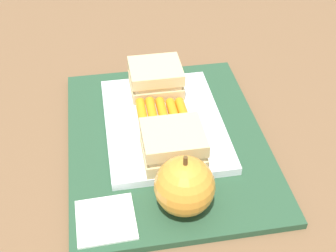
% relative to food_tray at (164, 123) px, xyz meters
% --- Properties ---
extents(ground_plane, '(2.40, 2.40, 0.00)m').
position_rel_food_tray_xyz_m(ground_plane, '(0.03, 0.00, -0.02)').
color(ground_plane, brown).
extents(lunchbag_mat, '(0.36, 0.28, 0.01)m').
position_rel_food_tray_xyz_m(lunchbag_mat, '(0.03, 0.00, -0.01)').
color(lunchbag_mat, '#284C33').
rests_on(lunchbag_mat, ground_plane).
extents(food_tray, '(0.23, 0.17, 0.01)m').
position_rel_food_tray_xyz_m(food_tray, '(0.00, 0.00, 0.00)').
color(food_tray, white).
rests_on(food_tray, lunchbag_mat).
extents(sandwich_half_left, '(0.07, 0.08, 0.04)m').
position_rel_food_tray_xyz_m(sandwich_half_left, '(-0.08, 0.00, 0.03)').
color(sandwich_half_left, '#DBC189').
rests_on(sandwich_half_left, food_tray).
extents(sandwich_half_right, '(0.07, 0.08, 0.04)m').
position_rel_food_tray_xyz_m(sandwich_half_right, '(0.08, 0.00, 0.03)').
color(sandwich_half_right, '#DBC189').
rests_on(sandwich_half_right, food_tray).
extents(carrot_sticks_bundle, '(0.08, 0.07, 0.02)m').
position_rel_food_tray_xyz_m(carrot_sticks_bundle, '(0.00, -0.00, 0.01)').
color(carrot_sticks_bundle, orange).
rests_on(carrot_sticks_bundle, food_tray).
extents(apple, '(0.07, 0.07, 0.08)m').
position_rel_food_tray_xyz_m(apple, '(0.15, -0.00, 0.03)').
color(apple, gold).
rests_on(apple, lunchbag_mat).
extents(paper_napkin, '(0.07, 0.07, 0.00)m').
position_rel_food_tray_xyz_m(paper_napkin, '(0.16, -0.10, -0.00)').
color(paper_napkin, white).
rests_on(paper_napkin, lunchbag_mat).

